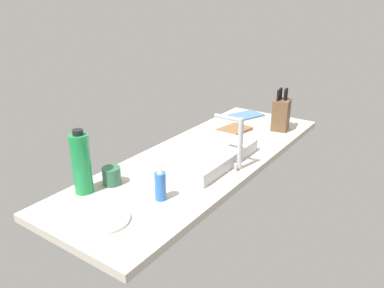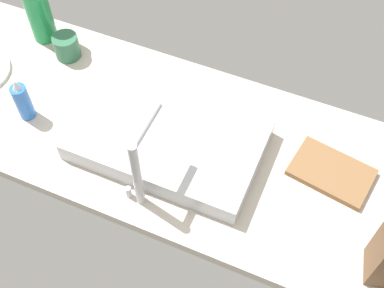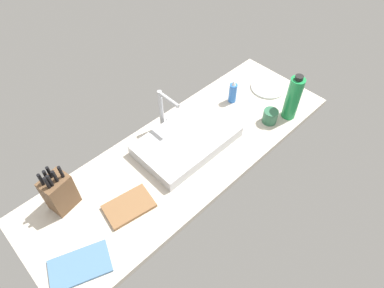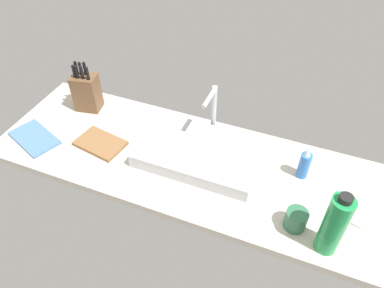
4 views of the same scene
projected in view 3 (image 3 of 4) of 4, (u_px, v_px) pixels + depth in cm
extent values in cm
cube|color=beige|center=(186.00, 154.00, 173.72)|extent=(176.03, 59.16, 3.50)
cube|color=#B7BABF|center=(187.00, 141.00, 173.18)|extent=(52.09, 32.35, 6.28)
cylinder|color=#B7BABF|center=(161.00, 110.00, 174.59)|extent=(2.40, 2.40, 25.37)
cylinder|color=#B7BABF|center=(169.00, 100.00, 162.48)|extent=(2.00, 13.93, 2.00)
cylinder|color=#B7BABF|center=(167.00, 121.00, 184.26)|extent=(1.60, 1.60, 4.00)
cube|color=brown|center=(60.00, 193.00, 144.87)|extent=(13.35, 11.28, 18.81)
cylinder|color=black|center=(47.00, 183.00, 133.00)|extent=(1.64, 1.64, 6.57)
cylinder|color=black|center=(41.00, 180.00, 134.04)|extent=(1.64, 1.64, 6.57)
cylinder|color=black|center=(50.00, 181.00, 133.69)|extent=(1.64, 1.64, 6.57)
cylinder|color=black|center=(46.00, 176.00, 135.16)|extent=(1.64, 1.64, 6.57)
cylinder|color=black|center=(55.00, 176.00, 135.10)|extent=(1.64, 1.64, 6.57)
cylinder|color=black|center=(49.00, 172.00, 136.44)|extent=(1.64, 1.64, 6.57)
cylinder|color=black|center=(61.00, 172.00, 136.56)|extent=(1.64, 1.64, 6.57)
cube|color=brown|center=(129.00, 206.00, 150.09)|extent=(23.60, 17.40, 1.80)
cylinder|color=blue|center=(233.00, 93.00, 193.80)|extent=(4.65, 4.65, 11.99)
cone|color=silver|center=(234.00, 83.00, 188.21)|extent=(2.56, 2.56, 2.80)
cylinder|color=#1E8E47|center=(293.00, 98.00, 180.30)|extent=(7.89, 7.89, 25.77)
cylinder|color=black|center=(299.00, 78.00, 169.73)|extent=(4.34, 4.34, 2.20)
cylinder|color=silver|center=(268.00, 88.00, 205.34)|extent=(20.94, 20.94, 1.20)
cube|color=teal|center=(80.00, 266.00, 132.58)|extent=(27.46, 21.85, 1.20)
cylinder|color=#2D6647|center=(270.00, 116.00, 183.91)|extent=(8.13, 8.13, 7.86)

